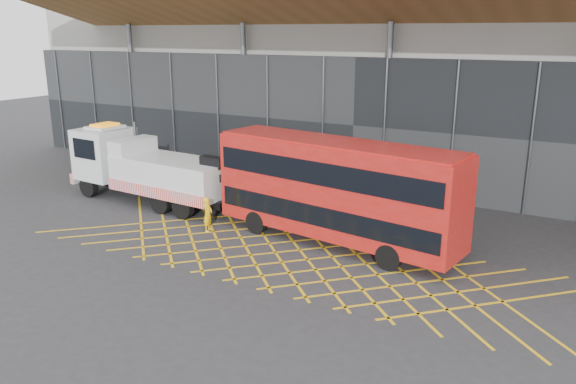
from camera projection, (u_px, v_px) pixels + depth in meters
The scene contains 6 objects.
ground_plane at pixel (217, 240), 26.43m from camera, with size 120.00×120.00×0.00m, color #2B2B2E.
road_markings at pixel (291, 256), 24.54m from camera, with size 24.76×7.16×0.01m.
construction_building at pixel (395, 39), 38.44m from camera, with size 55.00×23.97×18.00m.
recovery_truck at pixel (145, 168), 31.90m from camera, with size 12.43×3.59×4.32m.
bus_towed at pixel (336, 188), 25.34m from camera, with size 12.06×4.38×4.80m.
worker at pixel (208, 214), 27.41m from camera, with size 0.62×0.41×1.71m, color yellow.
Camera 1 is at (15.09, -19.94, 9.46)m, focal length 35.00 mm.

